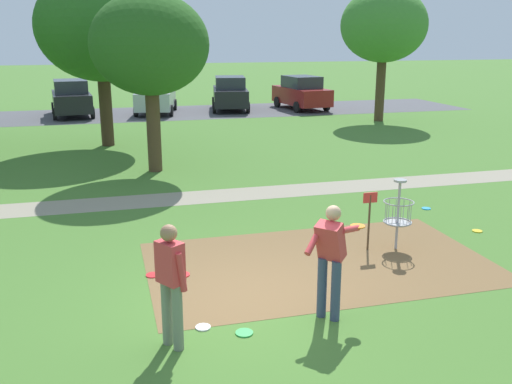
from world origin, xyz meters
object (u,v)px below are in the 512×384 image
disc_golf_basket (395,212)px  parked_car_center_right (230,93)px  player_throwing (171,279)px  player_foreground_watching (331,255)px  frisbee_scattered_a (426,208)px  frisbee_by_tee (244,333)px  tree_mid_right (100,27)px  frisbee_far_right (203,327)px  parked_car_center_left (156,96)px  frisbee_scattered_b (477,231)px  parked_car_rightmost (301,93)px  tree_mid_left (384,26)px  frisbee_far_left (153,275)px  tree_far_left (150,45)px  parked_car_leftmost (71,98)px

disc_golf_basket → parked_car_center_right: (1.61, 21.80, 0.17)m
player_throwing → player_foreground_watching: bearing=5.2°
player_foreground_watching → frisbee_scattered_a: (4.32, 4.47, -0.98)m
frisbee_by_tee → tree_mid_right: bearing=96.0°
player_foreground_watching → player_throwing: size_ratio=1.00×
frisbee_far_right → parked_car_center_left: 23.69m
frisbee_far_right → tree_mid_right: (-1.06, 14.73, 4.29)m
player_foreground_watching → frisbee_scattered_b: (4.49, 2.74, -0.98)m
player_throwing → parked_car_rightmost: (10.14, 23.65, -0.05)m
frisbee_scattered_b → tree_mid_right: size_ratio=0.03×
disc_golf_basket → player_throwing: (-4.56, -2.49, 0.21)m
frisbee_far_right → tree_mid_left: bearing=56.7°
parked_car_rightmost → parked_car_center_right: bearing=170.8°
tree_mid_left → parked_car_center_right: 9.23m
frisbee_far_left → frisbee_scattered_b: 6.87m
player_throwing → frisbee_far_right: 1.13m
frisbee_by_tee → parked_car_rightmost: (9.14, 23.58, 0.91)m
frisbee_by_tee → tree_far_left: (-0.25, 10.33, 3.73)m
disc_golf_basket → frisbee_scattered_a: bearing=46.7°
parked_car_leftmost → parked_car_center_left: size_ratio=0.97×
player_throwing → frisbee_by_tee: bearing=4.3°
frisbee_far_left → parked_car_leftmost: (-2.18, 21.60, 0.91)m
frisbee_scattered_a → parked_car_rightmost: size_ratio=0.05×
tree_mid_right → parked_car_rightmost: tree_mid_right is taller
parked_car_center_right → frisbee_scattered_b: bearing=-88.3°
frisbee_scattered_a → parked_car_center_right: (-0.45, 19.61, 0.91)m
frisbee_scattered_b → tree_far_left: (-6.06, 7.45, 3.73)m
frisbee_scattered_b → parked_car_leftmost: (-9.03, 21.06, 0.91)m
parked_car_leftmost → tree_far_left: bearing=-77.7°
frisbee_scattered_a → tree_far_left: 9.02m
frisbee_scattered_b → frisbee_far_right: bearing=-157.9°
player_throwing → tree_mid_left: tree_mid_left is taller
tree_far_left → parked_car_center_left: tree_far_left is taller
frisbee_far_right → tree_far_left: 10.70m
frisbee_by_tee → tree_far_left: tree_far_left is taller
player_throwing → frisbee_scattered_b: size_ratio=8.16×
tree_mid_left → tree_far_left: (-11.51, -7.91, -0.72)m
parked_car_center_left → disc_golf_basket: bearing=-83.3°
disc_golf_basket → tree_far_left: (-3.83, 7.91, 2.98)m
player_foreground_watching → parked_car_rightmost: parked_car_rightmost is taller
parked_car_leftmost → parked_car_rightmost: same height
frisbee_scattered_a → parked_car_rightmost: 19.31m
disc_golf_basket → player_foreground_watching: player_foreground_watching is taller
frisbee_far_left → tree_mid_left: 20.59m
tree_mid_right → tree_far_left: tree_mid_right is taller
parked_car_center_left → tree_mid_right: bearing=-106.6°
disc_golf_basket → tree_mid_right: bearing=112.3°
frisbee_far_left → tree_far_left: size_ratio=0.05×
parked_car_center_left → parked_car_rightmost: bearing=-2.4°
player_throwing → frisbee_far_left: size_ratio=6.83×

